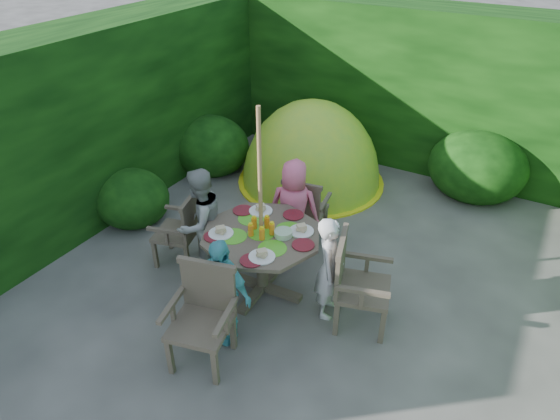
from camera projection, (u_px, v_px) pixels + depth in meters
The scene contains 13 objects.
ground at pixel (348, 309), 5.46m from camera, with size 60.00×60.00×0.00m, color #46433F.
hedge_enclosure at pixel (402, 160), 5.77m from camera, with size 9.00×9.00×2.50m.
patio_table at pixel (262, 242), 5.41m from camera, with size 1.40×1.40×0.93m.
parasol_pole at pixel (261, 207), 5.17m from camera, with size 0.04×0.04×2.20m, color olive.
garden_chair_right at pixel (355, 282), 5.03m from camera, with size 0.67×0.72×1.00m.
garden_chair_left at pixel (182, 229), 5.95m from camera, with size 0.60×0.65×0.89m.
garden_chair_back at pixel (305, 209), 6.33m from camera, with size 0.60×0.55×0.88m.
garden_chair_front at pixel (203, 314), 4.66m from camera, with size 0.69×0.64×0.98m.
child_right at pixel (329, 268), 5.13m from camera, with size 0.43×0.28×1.18m, color silver.
child_left at pixel (201, 223), 5.71m from camera, with size 0.65×0.50×1.33m, color #969792.
child_back at pixel (294, 209), 6.02m from camera, with size 0.62×0.40×1.27m, color #EC6186.
child_front at pixel (222, 290), 4.84m from camera, with size 0.69×0.29×1.18m, color #54BAC5.
dome_tent at pixel (310, 182), 7.92m from camera, with size 2.65×2.65×2.62m.
Camera 1 is at (1.39, -3.87, 3.82)m, focal length 32.00 mm.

